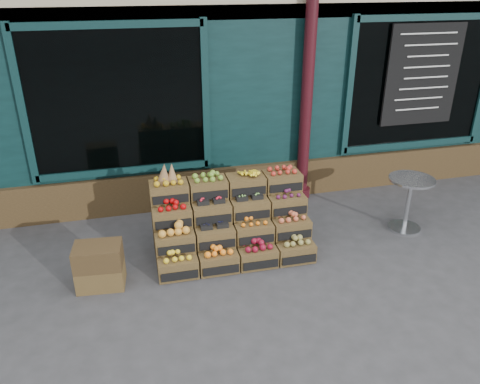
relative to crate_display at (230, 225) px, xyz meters
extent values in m
plane|color=#373739|center=(0.33, -0.71, -0.39)|extent=(60.00, 60.00, 0.00)
cube|color=black|center=(0.33, 4.49, 2.01)|extent=(12.00, 6.00, 4.80)
cube|color=black|center=(0.33, 1.54, 1.11)|extent=(12.00, 0.12, 3.00)
cube|color=#3F2E19|center=(0.33, 1.47, -0.09)|extent=(12.00, 0.18, 0.60)
cube|color=black|center=(-1.27, 1.47, 1.36)|extent=(2.40, 0.06, 2.00)
cube|color=black|center=(3.53, 1.47, 1.36)|extent=(2.40, 0.06, 2.00)
cylinder|color=#350C12|center=(1.53, 1.34, 1.21)|extent=(0.18, 0.18, 3.20)
cube|color=black|center=(3.53, 1.39, 1.51)|extent=(1.30, 0.04, 1.60)
cube|color=brown|center=(-0.76, -0.39, -0.27)|extent=(0.49, 0.35, 0.24)
cube|color=black|center=(-0.76, -0.57, -0.29)|extent=(0.45, 0.02, 0.11)
cube|color=gold|center=(-0.76, -0.39, -0.10)|extent=(0.39, 0.26, 0.08)
cube|color=brown|center=(-0.25, -0.40, -0.27)|extent=(0.49, 0.35, 0.24)
cube|color=black|center=(-0.26, -0.58, -0.29)|extent=(0.45, 0.02, 0.11)
cube|color=orange|center=(-0.25, -0.40, -0.10)|extent=(0.39, 0.26, 0.09)
cube|color=brown|center=(0.25, -0.41, -0.27)|extent=(0.49, 0.35, 0.24)
cube|color=black|center=(0.25, -0.59, -0.29)|extent=(0.45, 0.02, 0.11)
cube|color=maroon|center=(0.25, -0.41, -0.10)|extent=(0.39, 0.26, 0.09)
cube|color=brown|center=(0.76, -0.42, -0.27)|extent=(0.49, 0.35, 0.24)
cube|color=black|center=(0.75, -0.60, -0.29)|extent=(0.45, 0.02, 0.11)
cube|color=olive|center=(0.76, -0.42, -0.10)|extent=(0.39, 0.26, 0.08)
cube|color=brown|center=(-0.75, -0.19, -0.02)|extent=(0.49, 0.35, 0.24)
cube|color=black|center=(-0.76, -0.36, -0.05)|extent=(0.45, 0.02, 0.11)
cube|color=orange|center=(-0.75, -0.19, 0.16)|extent=(0.39, 0.26, 0.11)
cube|color=brown|center=(-0.25, -0.19, -0.02)|extent=(0.49, 0.35, 0.24)
cube|color=black|center=(-0.25, -0.37, -0.05)|extent=(0.45, 0.02, 0.11)
cube|color=black|center=(-0.25, -0.19, 0.11)|extent=(0.39, 0.26, 0.03)
cube|color=brown|center=(0.26, -0.20, -0.02)|extent=(0.49, 0.35, 0.24)
cube|color=black|center=(0.25, -0.38, -0.05)|extent=(0.45, 0.02, 0.11)
cube|color=orange|center=(0.26, -0.20, 0.13)|extent=(0.39, 0.26, 0.07)
cube|color=brown|center=(0.76, -0.21, -0.02)|extent=(0.49, 0.35, 0.24)
cube|color=black|center=(0.76, -0.39, -0.05)|extent=(0.45, 0.02, 0.11)
cube|color=#C25A3A|center=(0.76, -0.21, 0.14)|extent=(0.39, 0.26, 0.08)
cube|color=brown|center=(-0.75, 0.02, 0.22)|extent=(0.49, 0.35, 0.24)
cube|color=black|center=(-0.75, -0.16, 0.20)|extent=(0.45, 0.02, 0.11)
cube|color=#A70507|center=(-0.75, 0.02, 0.38)|extent=(0.39, 0.26, 0.08)
cube|color=brown|center=(-0.24, 0.01, 0.22)|extent=(0.49, 0.35, 0.24)
cube|color=black|center=(-0.25, -0.17, 0.20)|extent=(0.45, 0.02, 0.11)
cube|color=red|center=(-0.24, 0.01, 0.36)|extent=(0.39, 0.26, 0.03)
cube|color=brown|center=(0.26, 0.00, 0.22)|extent=(0.49, 0.35, 0.24)
cube|color=black|center=(0.26, -0.18, 0.20)|extent=(0.45, 0.02, 0.11)
cube|color=#77B04D|center=(0.26, 0.00, 0.36)|extent=(0.39, 0.26, 0.03)
cube|color=brown|center=(0.77, -0.01, 0.22)|extent=(0.49, 0.35, 0.24)
cube|color=black|center=(0.76, -0.19, 0.20)|extent=(0.45, 0.02, 0.11)
cube|color=#52183E|center=(0.77, -0.01, 0.37)|extent=(0.39, 0.26, 0.06)
cube|color=brown|center=(-0.75, 0.23, 0.46)|extent=(0.49, 0.35, 0.24)
cube|color=black|center=(-0.75, 0.05, 0.44)|extent=(0.45, 0.02, 0.11)
cube|color=#B78B16|center=(-0.75, 0.23, 0.63)|extent=(0.39, 0.26, 0.08)
cube|color=brown|center=(-0.24, 0.22, 0.46)|extent=(0.49, 0.35, 0.24)
cube|color=black|center=(-0.24, 0.04, 0.44)|extent=(0.45, 0.02, 0.11)
cube|color=olive|center=(-0.24, 0.22, 0.63)|extent=(0.39, 0.26, 0.08)
cube|color=brown|center=(0.26, 0.21, 0.46)|extent=(0.49, 0.35, 0.24)
cube|color=black|center=(0.26, 0.03, 0.44)|extent=(0.45, 0.02, 0.11)
cube|color=yellow|center=(0.26, 0.21, 0.62)|extent=(0.39, 0.26, 0.07)
cube|color=brown|center=(0.77, 0.20, 0.46)|extent=(0.49, 0.35, 0.24)
cube|color=black|center=(0.77, 0.02, 0.44)|extent=(0.45, 0.02, 0.11)
cube|color=red|center=(0.77, 0.20, 0.62)|extent=(0.39, 0.26, 0.07)
cube|color=#3F2E19|center=(0.00, -0.20, -0.27)|extent=(2.01, 0.37, 0.24)
cube|color=#3F2E19|center=(0.01, 0.01, -0.14)|extent=(2.01, 0.37, 0.49)
cube|color=#3F2E19|center=(0.01, 0.21, -0.02)|extent=(2.01, 0.37, 0.73)
cone|color=olive|center=(-0.79, 0.23, 0.73)|extent=(0.17, 0.17, 0.28)
cone|color=olive|center=(-0.69, 0.26, 0.71)|extent=(0.15, 0.15, 0.24)
cube|color=brown|center=(-1.67, -0.38, -0.25)|extent=(0.58, 0.43, 0.27)
cube|color=#3F2E19|center=(-1.67, -0.38, 0.02)|extent=(0.58, 0.43, 0.27)
cylinder|color=#BABCC2|center=(2.60, -0.06, -0.37)|extent=(0.47, 0.47, 0.03)
cylinder|color=#BABCC2|center=(2.60, -0.06, 0.00)|extent=(0.06, 0.06, 0.76)
cylinder|color=#BABCC2|center=(2.60, -0.06, 0.40)|extent=(0.63, 0.63, 0.03)
imported|color=#154B1E|center=(-1.10, 2.13, 0.59)|extent=(0.79, 0.60, 1.95)
camera|label=1|loc=(-1.22, -5.25, 2.98)|focal=35.00mm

